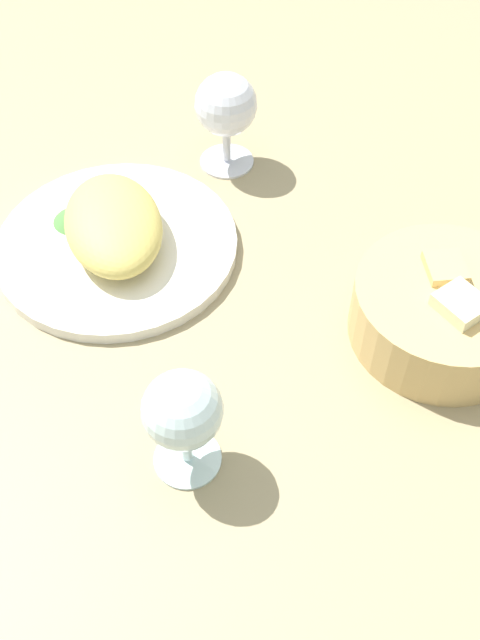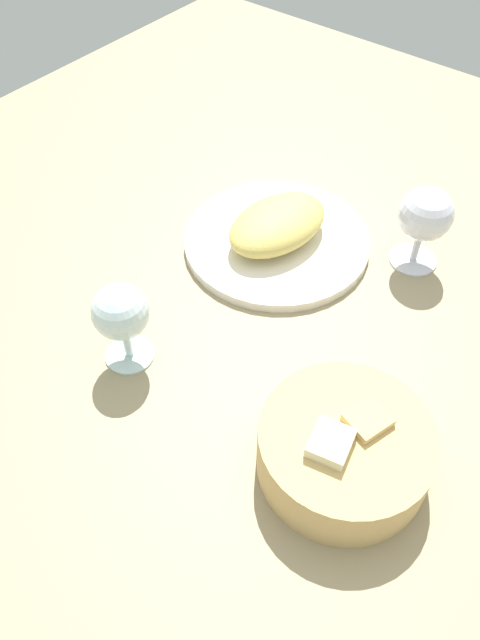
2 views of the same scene
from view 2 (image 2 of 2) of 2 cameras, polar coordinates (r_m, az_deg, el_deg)
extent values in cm
cube|color=#9B8A66|center=(86.79, 3.62, 3.30)|extent=(140.00, 140.00, 2.00)
cylinder|color=white|center=(90.76, 3.38, 7.28)|extent=(26.85, 26.85, 1.40)
ellipsoid|color=#D2BB5D|center=(88.67, 3.47, 8.82)|extent=(17.48, 12.67, 4.99)
cone|color=#497F3C|center=(94.41, 3.56, 10.32)|extent=(4.93, 4.93, 1.40)
cylinder|color=tan|center=(67.03, 9.56, -11.71)|extent=(18.29, 18.29, 6.50)
cube|color=beige|center=(63.87, 8.20, -11.80)|extent=(5.13, 4.80, 4.37)
cube|color=tan|center=(66.28, 11.50, -9.73)|extent=(5.04, 4.76, 4.12)
cylinder|color=silver|center=(78.09, -10.13, -3.10)|extent=(6.10, 6.10, 0.60)
cylinder|color=silver|center=(76.23, -10.37, -2.00)|extent=(1.00, 1.00, 4.20)
sphere|color=silver|center=(72.11, -10.96, 0.75)|extent=(6.80, 6.80, 6.80)
cylinder|color=silver|center=(91.77, 15.63, 5.44)|extent=(6.71, 6.71, 0.60)
cylinder|color=silver|center=(90.22, 15.94, 6.53)|extent=(1.00, 1.00, 4.13)
sphere|color=silver|center=(86.59, 16.74, 9.33)|extent=(7.40, 7.40, 7.40)
camera|label=1|loc=(0.49, -64.16, 23.80)|focal=41.62mm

